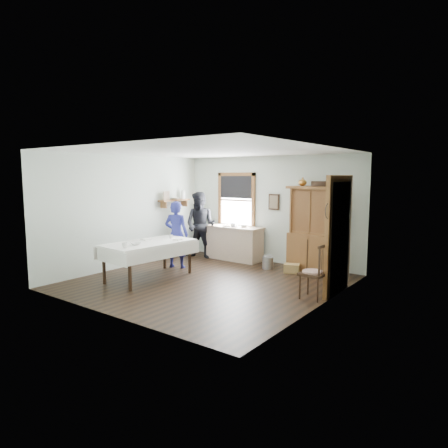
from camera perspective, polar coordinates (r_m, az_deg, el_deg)
The scene contains 20 objects.
room at distance 8.19m, azimuth -2.32°, elevation 0.89°, with size 5.01×5.01×2.70m.
window at distance 10.73m, azimuth 1.77°, elevation 3.86°, with size 1.18×0.07×1.48m.
doorway at distance 7.74m, azimuth 16.13°, elevation -1.13°, with size 0.09×1.14×2.22m.
wall_shelf at distance 10.88m, azimuth -6.99°, elevation 3.52°, with size 0.24×1.00×0.44m.
framed_picture at distance 10.12m, azimuth 7.12°, elevation 3.14°, with size 0.30×0.04×0.40m, color #311F11.
rug_beater at distance 7.17m, azimuth 14.70°, elevation 2.78°, with size 0.27×0.27×0.01m, color black.
work_counter at distance 10.53m, azimuth 1.50°, elevation -2.73°, with size 1.55×0.59×0.89m, color tan.
china_hutch at distance 9.36m, azimuth 12.53°, elevation -0.75°, with size 1.16×0.55×1.97m, color #94582E.
dining_table at distance 8.78m, azimuth -10.66°, elevation -5.10°, with size 1.05×1.99×0.79m, color white.
spindle_chair at distance 7.39m, azimuth 12.62°, elevation -6.59°, with size 0.46×0.46×1.01m, color #311F11.
pail at distance 9.62m, azimuth 6.26°, elevation -5.54°, with size 0.26×0.26×0.28m, color #979A9F.
wicker_basket at distance 9.30m, azimuth 9.67°, elevation -6.27°, with size 0.35×0.25×0.20m, color #A27B49.
woman_blue at distance 9.64m, azimuth -6.81°, elevation -1.85°, with size 0.55×0.36×1.49m, color navy.
figure_dark at distance 10.69m, azimuth -3.38°, elevation -0.53°, with size 0.80×0.62×1.65m, color black.
table_cup_a at distance 8.11m, azimuth -13.93°, elevation -2.97°, with size 0.13×0.13×0.10m, color white.
table_cup_b at distance 9.10m, azimuth -7.61°, elevation -1.81°, with size 0.09×0.09×0.08m, color white.
table_bowl at distance 8.40m, azimuth -12.52°, elevation -2.74°, with size 0.23×0.23×0.06m, color white.
counter_book at distance 10.56m, azimuth -0.05°, elevation -0.20°, with size 0.18×0.24×0.02m, color #796950.
counter_bowl at distance 10.30m, azimuth 2.82°, elevation -0.30°, with size 0.18×0.18×0.06m, color white.
shelf_bowl at distance 10.89m, azimuth -6.95°, elevation 3.66°, with size 0.22×0.22×0.05m, color white.
Camera 1 is at (5.11, -6.34, 2.21)m, focal length 32.00 mm.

